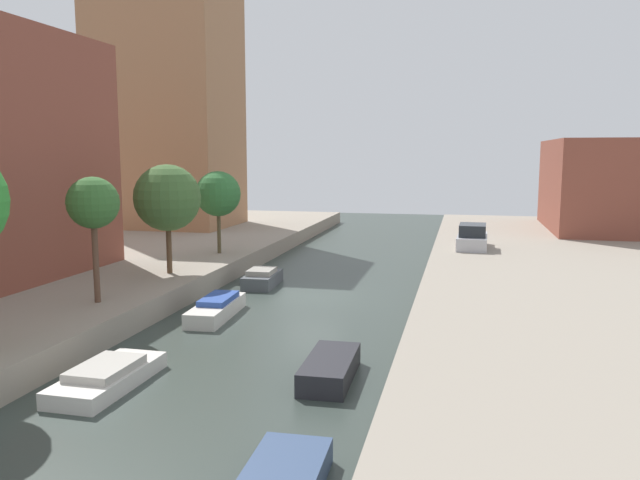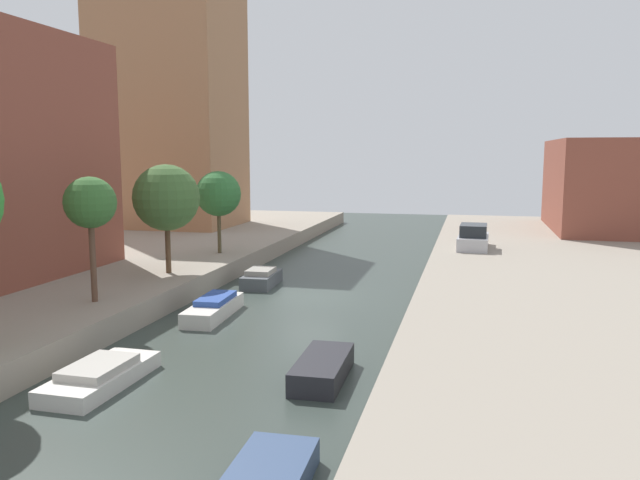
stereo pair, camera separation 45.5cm
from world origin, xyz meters
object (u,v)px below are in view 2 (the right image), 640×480
Objects in this scene: apartment_tower_far at (170,95)px; moored_boat_left_2 at (214,308)px; street_tree_2 at (166,198)px; moored_boat_left_3 at (262,278)px; moored_boat_left_1 at (100,376)px; street_tree_1 at (90,204)px; street_tree_3 at (218,194)px; low_block_right at (623,185)px; parked_car at (473,238)px; moored_boat_right_2 at (323,369)px.

apartment_tower_far reaches higher than moored_boat_left_2.
street_tree_2 is 1.65× the size of moored_boat_left_3.
street_tree_1 is at bearing 124.26° from moored_boat_left_1.
moored_boat_left_3 reaches higher than moored_boat_left_2.
street_tree_1 reaches higher than street_tree_3.
street_tree_3 is (9.15, -12.52, -6.80)m from apartment_tower_far.
street_tree_3 reaches higher than moored_boat_left_3.
parked_car is (-10.68, -11.82, -2.74)m from low_block_right.
moored_boat_right_2 is at bearing -114.41° from low_block_right.
moored_boat_left_2 is at bearing -124.32° from parked_car.
street_tree_1 is at bearing -69.82° from apartment_tower_far.
moored_boat_right_2 is at bearing -56.17° from apartment_tower_far.
apartment_tower_far reaches higher than low_block_right.
moored_boat_left_3 is (-0.08, 6.27, 0.03)m from moored_boat_left_2.
parked_car is (14.18, 17.62, -3.17)m from street_tree_1.
moored_boat_left_3 is at bearing -51.32° from apartment_tower_far.
street_tree_1 reaches higher than moored_boat_left_3.
apartment_tower_far is 4.24× the size of street_tree_1.
street_tree_1 is 1.19× the size of moored_boat_left_1.
street_tree_2 is 1.21× the size of moored_boat_left_2.
moored_boat_left_1 is at bearing -114.18° from parked_car.
moored_boat_left_3 is (3.77, 2.65, -4.20)m from street_tree_2.
apartment_tower_far is 1.56× the size of low_block_right.
apartment_tower_far is at bearing 126.14° from street_tree_3.
moored_boat_left_1 is at bearing -72.02° from street_tree_2.
moored_boat_left_2 is 8.53m from moored_boat_right_2.
street_tree_3 is (0.00, 6.26, -0.20)m from street_tree_2.
street_tree_2 reaches higher than moored_boat_left_3.
street_tree_2 is 1.10× the size of street_tree_3.
apartment_tower_far is 3.94× the size of street_tree_2.
moored_boat_left_2 is at bearing 135.19° from moored_boat_right_2.
moored_boat_left_2 is 6.27m from moored_boat_left_3.
moored_boat_left_1 is at bearing -66.99° from apartment_tower_far.
apartment_tower_far reaches higher than street_tree_1.
street_tree_3 is 1.39× the size of moored_boat_right_2.
moored_boat_left_2 is (0.07, 8.03, 0.06)m from moored_boat_left_1.
apartment_tower_far is 21.91m from street_tree_2.
moored_boat_left_1 is (-21.08, -34.98, -4.04)m from low_block_right.
moored_boat_left_1 is at bearing -90.48° from moored_boat_left_2.
street_tree_3 is 1.11× the size of parked_car.
moored_boat_left_3 is at bearing -139.56° from parked_car.
moored_boat_left_2 is (-21.01, -26.96, -3.98)m from low_block_right.
moored_boat_left_1 reaches higher than moored_boat_right_2.
moored_boat_right_2 is (6.12, 2.01, 0.03)m from moored_boat_left_1.
low_block_right is 30.16m from street_tree_3.
moored_boat_left_1 is 1.29× the size of moored_boat_left_3.
parked_car is at bearing 20.36° from street_tree_3.
parked_car is 1.05× the size of moored_boat_left_1.
street_tree_1 is 1.43× the size of moored_boat_right_2.
apartment_tower_far is at bearing 128.68° from moored_boat_left_3.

